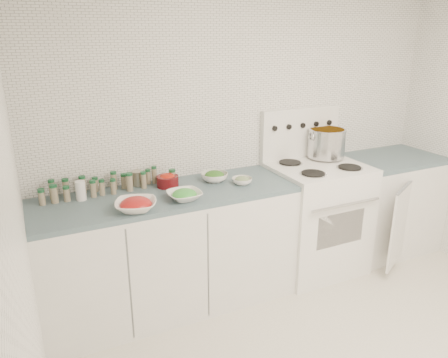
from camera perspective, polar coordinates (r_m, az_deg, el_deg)
room_walls at (r=2.36m, az=21.49°, el=7.01°), size 3.54×3.04×2.52m
counter_left at (r=3.28m, az=-7.12°, el=-9.23°), size 1.85×0.62×0.90m
stove at (r=3.82m, az=11.77°, el=-4.51°), size 0.76×0.70×1.36m
counter_right at (r=4.36m, az=20.41°, el=-3.01°), size 0.89×0.82×0.90m
stock_pot at (r=3.86m, az=13.24°, el=4.77°), size 0.34×0.32×0.24m
bowl_tomato at (r=2.83m, az=-11.44°, el=-3.31°), size 0.33×0.33×0.09m
bowl_snowpea at (r=2.96m, az=-5.18°, el=-2.08°), size 0.24×0.24×0.08m
bowl_broccoli at (r=3.31m, az=-1.25°, el=0.36°), size 0.27×0.27×0.08m
bowl_zucchini at (r=3.25m, az=2.38°, el=-0.18°), size 0.15×0.15×0.06m
bowl_pepper at (r=3.21m, az=-7.38°, el=-0.15°), size 0.16×0.16×0.10m
salt_canister at (r=3.08m, az=-18.22°, el=-1.46°), size 0.07×0.07×0.13m
tin_can at (r=3.27m, az=-11.21°, el=0.09°), size 0.11×0.11×0.11m
spice_cluster at (r=3.17m, az=-15.79°, el=-0.78°), size 0.95×0.15×0.14m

